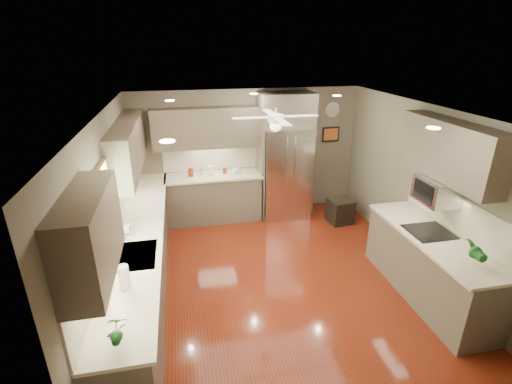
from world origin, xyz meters
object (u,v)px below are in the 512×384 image
object	(u,v)px
soap_bottle	(127,227)
canister_c	(211,171)
paper_towel	(124,277)
refrigerator	(285,159)
canister_a	(191,172)
potted_plant_right	(476,251)
bowl	(235,173)
potted_plant_left	(115,329)
microwave	(437,190)
canister_b	(202,171)
canister_d	(225,170)
stool	(340,211)

from	to	relation	value
soap_bottle	canister_c	bearing A→B (deg)	58.09
paper_towel	refrigerator	bearing A→B (deg)	51.22
soap_bottle	canister_a	bearing A→B (deg)	66.36
refrigerator	paper_towel	bearing A→B (deg)	-128.78
soap_bottle	potted_plant_right	world-z (taller)	potted_plant_right
soap_bottle	bowl	size ratio (longest dim) A/B	0.98
canister_a	paper_towel	world-z (taller)	paper_towel
potted_plant_left	microwave	world-z (taller)	microwave
soap_bottle	bowl	world-z (taller)	soap_bottle
potted_plant_right	paper_towel	xyz separation A→B (m)	(-3.88, 0.33, -0.03)
canister_b	refrigerator	distance (m)	1.64
potted_plant_right	refrigerator	xyz separation A→B (m)	(-1.22, 3.64, 0.08)
soap_bottle	potted_plant_right	bearing A→B (deg)	-21.40
canister_b	canister_d	distance (m)	0.43
potted_plant_right	canister_b	bearing A→B (deg)	127.29
canister_a	microwave	world-z (taller)	microwave
microwave	canister_d	bearing A→B (deg)	132.02
canister_a	paper_towel	distance (m)	3.45
microwave	soap_bottle	bearing A→B (deg)	171.24
soap_bottle	microwave	xyz separation A→B (m)	(4.10, -0.63, 0.44)
canister_c	potted_plant_right	world-z (taller)	potted_plant_right
soap_bottle	refrigerator	xyz separation A→B (m)	(2.77, 2.08, 0.15)
microwave	paper_towel	distance (m)	4.05
canister_b	paper_towel	bearing A→B (deg)	-106.91
canister_a	canister_b	distance (m)	0.22
canister_c	paper_towel	size ratio (longest dim) A/B	0.70
soap_bottle	refrigerator	world-z (taller)	refrigerator
canister_c	refrigerator	distance (m)	1.47
potted_plant_right	paper_towel	world-z (taller)	potted_plant_right
canister_a	stool	world-z (taller)	canister_a
soap_bottle	paper_towel	size ratio (longest dim) A/B	0.68
refrigerator	potted_plant_left	bearing A→B (deg)	-122.75
canister_a	canister_b	bearing A→B (deg)	13.36
canister_c	microwave	bearing A→B (deg)	-44.42
potted_plant_right	potted_plant_left	bearing A→B (deg)	-173.18
soap_bottle	potted_plant_left	distance (m)	2.03
refrigerator	stool	xyz separation A→B (m)	(0.98, -0.60, -0.95)
microwave	paper_towel	bearing A→B (deg)	-171.40
canister_d	potted_plant_left	size ratio (longest dim) A/B	0.35
canister_d	paper_towel	world-z (taller)	paper_towel
canister_d	refrigerator	bearing A→B (deg)	-4.23
canister_a	microwave	bearing A→B (deg)	-40.94
soap_bottle	stool	distance (m)	4.11
canister_b	refrigerator	bearing A→B (deg)	-3.31
canister_d	soap_bottle	size ratio (longest dim) A/B	0.62
canister_c	potted_plant_left	world-z (taller)	potted_plant_left
bowl	paper_towel	world-z (taller)	paper_towel
soap_bottle	bowl	bearing A→B (deg)	49.55
canister_b	potted_plant_left	xyz separation A→B (m)	(-1.01, -4.20, 0.10)
canister_a	stool	size ratio (longest dim) A/B	0.32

